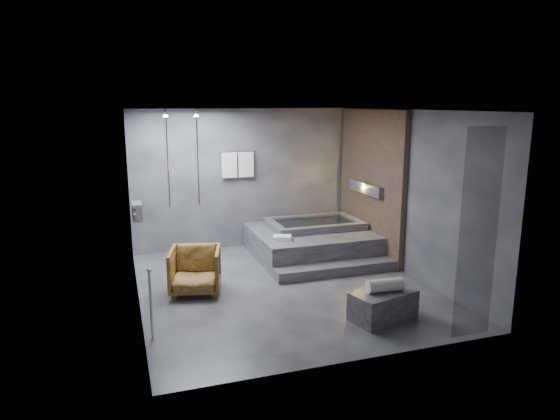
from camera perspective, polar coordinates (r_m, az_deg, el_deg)
name	(u,v)px	position (r m, az deg, el deg)	size (l,w,h in m)	color
room	(302,177)	(8.07, 2.55, 3.75)	(5.00, 5.04, 2.82)	#2D2D2F
tub_deck	(311,243)	(9.72, 3.55, -3.74)	(2.20, 2.00, 0.50)	#323234
tub_step	(336,269)	(8.73, 6.43, -6.75)	(2.20, 0.36, 0.18)	#323234
concrete_bench	(383,305)	(7.08, 11.69, -10.62)	(0.89, 0.49, 0.40)	#2E2E30
driftwood_chair	(195,270)	(7.92, -9.66, -6.82)	(0.76, 0.78, 0.71)	#4B3212
rolled_towel	(385,285)	(6.98, 11.89, -8.41)	(0.18, 0.18, 0.50)	silver
deck_towel	(282,238)	(8.93, 0.26, -3.21)	(0.32, 0.23, 0.08)	silver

